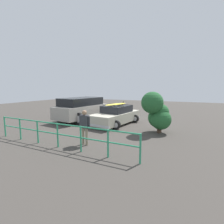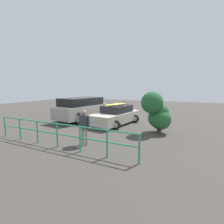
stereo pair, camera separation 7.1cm
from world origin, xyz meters
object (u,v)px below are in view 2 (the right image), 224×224
object	(u,v)px
suv_car	(82,109)
bush_near_left	(157,114)
person_bystander	(84,124)
sedan_car	(116,115)

from	to	relation	value
suv_car	bush_near_left	world-z (taller)	bush_near_left
bush_near_left	person_bystander	bearing A→B (deg)	54.15
sedan_car	person_bystander	world-z (taller)	sedan_car
suv_car	bush_near_left	size ratio (longest dim) A/B	1.98
suv_car	person_bystander	size ratio (longest dim) A/B	2.94
suv_car	person_bystander	bearing A→B (deg)	126.07
person_bystander	suv_car	bearing A→B (deg)	-53.93
person_bystander	bush_near_left	size ratio (longest dim) A/B	0.67
sedan_car	bush_near_left	size ratio (longest dim) A/B	1.90
sedan_car	person_bystander	xyz separation A→B (m)	(-0.54, 4.74, 0.33)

